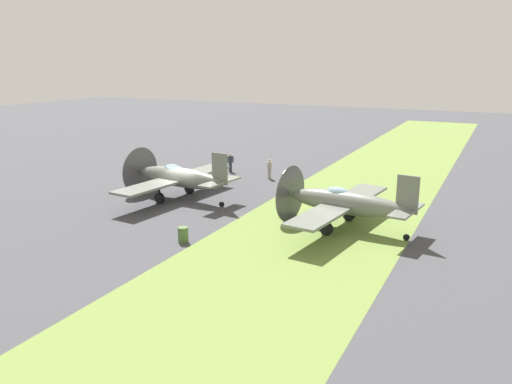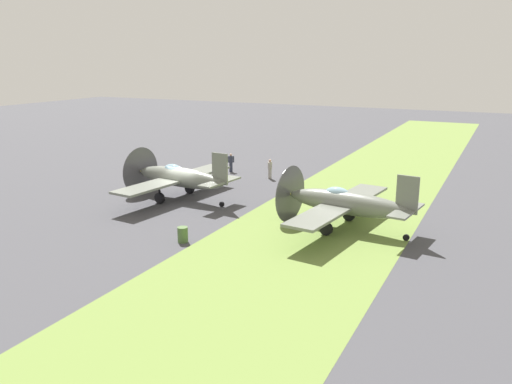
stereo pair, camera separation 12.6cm
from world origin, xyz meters
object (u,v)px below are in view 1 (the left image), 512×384
Objects in this scene: airplane_wingman at (345,203)px; fuel_drum at (183,235)px; ground_crew_chief at (269,169)px; runway_marker_cone at (292,188)px; airplane_lead at (178,177)px; supply_crate at (285,195)px; ground_crew_mechanic at (230,162)px.

airplane_wingman reaches higher than fuel_drum.
runway_marker_cone is (-3.18, -3.45, -0.69)m from ground_crew_chief.
fuel_drum reaches higher than runway_marker_cone.
supply_crate is (3.35, -7.25, -1.38)m from airplane_lead.
fuel_drum is (-17.03, -2.26, -0.46)m from ground_crew_chief.
airplane_lead is at bearing 59.84° from ground_crew_mechanic.
airplane_lead is 9.79m from ground_crew_chief.
airplane_wingman is at bearing -138.97° from runway_marker_cone.
airplane_wingman is at bearing 104.45° from ground_crew_mechanic.
fuel_drum is 1.00× the size of supply_crate.
ground_crew_chief is at bearing 7.56° from fuel_drum.
ground_crew_mechanic is 3.93× the size of runway_marker_cone.
ground_crew_mechanic is at bearing -116.10° from ground_crew_chief.
runway_marker_cone is at bearing -4.92° from fuel_drum.
fuel_drum reaches higher than supply_crate.
fuel_drum is 13.90m from runway_marker_cone.
airplane_wingman is at bearing -50.00° from fuel_drum.
fuel_drum is at bearing -5.81° from ground_crew_chief.
airplane_lead reaches higher than fuel_drum.
ground_crew_chief is 4.56m from ground_crew_mechanic.
airplane_wingman reaches higher than supply_crate.
airplane_wingman is at bearing -128.71° from supply_crate.
supply_crate is at bearing -8.61° from fuel_drum.
runway_marker_cone is (6.00, -6.75, -1.48)m from airplane_lead.
ground_crew_chief is 17.18m from fuel_drum.
ground_crew_chief is (10.61, 9.91, -0.78)m from airplane_wingman.
ground_crew_chief is at bearing 34.13° from supply_crate.
airplane_wingman is 9.95m from runway_marker_cone.
ground_crew_chief is 3.93× the size of runway_marker_cone.
runway_marker_cone is (-4.19, -7.90, -0.69)m from ground_crew_mechanic.
fuel_drum is (-7.84, -5.56, -1.25)m from airplane_lead.
airplane_lead is 10.28m from ground_crew_mechanic.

